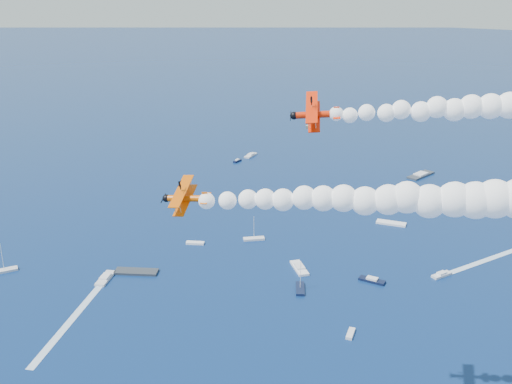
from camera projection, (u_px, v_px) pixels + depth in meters
The scene contains 5 objects.
biplane_lead at pixel (316, 115), 93.71m from camera, with size 7.84×8.79×5.30m, color red, non-canonical shape.
biplane_trail at pixel (187, 198), 80.76m from camera, with size 6.62×7.42×4.47m, color #DD5404, non-canonical shape.
smoke_trail_trail at pixel (452, 199), 73.06m from camera, with size 65.83×26.15×11.86m, color white, non-canonical shape.
spectator_boats at pixel (403, 242), 194.58m from camera, with size 220.14×162.68×0.70m.
boat_wakes at pixel (302, 287), 166.89m from camera, with size 102.19×127.91×0.04m.
Camera 1 is at (45.04, -57.71, 82.08)m, focal length 41.94 mm.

